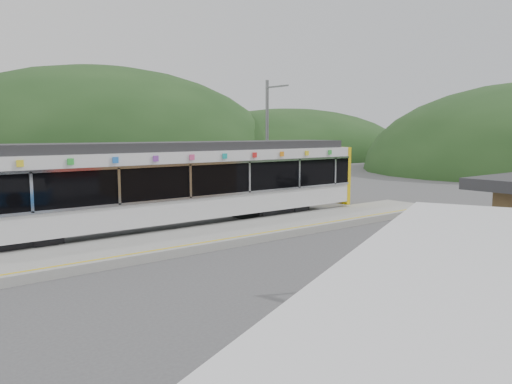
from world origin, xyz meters
TOP-DOWN VIEW (x-y plane):
  - ground at (0.00, 0.00)m, footprint 120.00×120.00m
  - hills at (6.19, 5.29)m, footprint 146.00×149.00m
  - platform at (0.00, 3.30)m, footprint 26.00×3.20m
  - yellow_line at (0.00, 2.00)m, footprint 26.00×0.10m
  - train at (-0.90, 6.00)m, footprint 20.44×3.01m
  - catenary_mast_east at (7.00, 8.56)m, footprint 0.18×1.80m

SIDE VIEW (x-z plane):
  - ground at x=0.00m, z-range 0.00..0.00m
  - hills at x=6.19m, z-range -13.00..13.00m
  - platform at x=0.00m, z-range 0.00..0.30m
  - yellow_line at x=0.00m, z-range 0.30..0.31m
  - train at x=-0.90m, z-range 0.19..3.93m
  - catenary_mast_east at x=7.00m, z-range 0.15..7.15m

